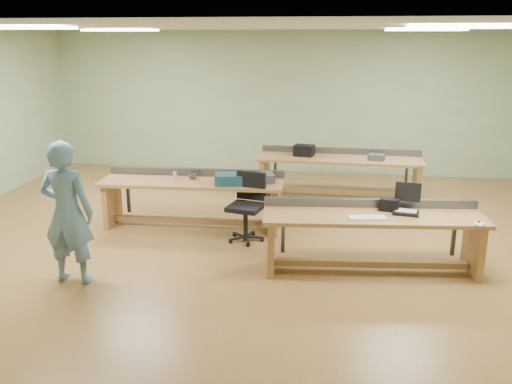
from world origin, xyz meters
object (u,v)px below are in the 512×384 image
Objects in this scene: parts_bin_grey at (259,178)px; parts_bin_teal at (230,179)px; person at (67,213)px; laptop_base at (406,212)px; workbench_front at (372,229)px; mug at (193,176)px; drinks_can at (175,176)px; task_chair at (247,216)px; workbench_back at (339,168)px; workbench_mid at (193,192)px; camera_bag at (389,205)px.

parts_bin_teal is at bearing -156.80° from parts_bin_grey.
laptop_base is at bearing -164.96° from person.
laptop_base is (0.41, 0.07, 0.21)m from workbench_front.
workbench_front is 6.28× the size of parts_bin_teal.
mug is 1.11× the size of drinks_can.
person is at bearing -124.93° from task_chair.
person is 2.53m from parts_bin_teal.
person reaches higher than workbench_back.
workbench_front is 1.60× the size of person.
laptop_base is (4.00, 0.96, -0.10)m from person.
workbench_front is at bearing -23.11° from drinks_can.
workbench_mid reaches higher than mug.
mug is at bearing 147.65° from workbench_front.
camera_bag is at bearing -5.62° from task_chair.
person is 13.28× the size of mug.
laptop_base is 2.66m from parts_bin_teal.
parts_bin_grey is (0.40, 0.17, -0.01)m from parts_bin_teal.
mug is (-2.88, 1.15, -0.03)m from camera_bag.
task_chair is (-2.14, 0.74, -0.41)m from laptop_base.
camera_bag is at bearing -23.12° from workbench_mid.
parts_bin_grey is at bearing 159.76° from camera_bag.
camera_bag is (-0.20, 0.09, 0.06)m from laptop_base.
parts_bin_teal is (-0.30, 0.30, 0.47)m from task_chair.
parts_bin_teal is 0.44m from parts_bin_grey.
workbench_front reaches higher than laptop_base.
parts_bin_teal is at bearing 145.20° from workbench_front.
task_chair reaches higher than mug.
parts_bin_grey reaches higher than laptop_base.
parts_bin_grey reaches higher than mug.
parts_bin_grey is at bearing 159.09° from laptop_base.
drinks_can is at bearing -105.73° from person.
camera_bag reaches higher than parts_bin_teal.
parts_bin_grey is at bearing -130.47° from person.
task_chair is 0.63m from parts_bin_teal.
camera_bag is at bearing -31.35° from parts_bin_grey.
drinks_can is (-0.26, -0.07, 0.01)m from mug.
person is at bearing -172.27° from workbench_front.
person is 5.55× the size of laptop_base.
person reaches higher than drinks_can.
workbench_front is at bearing -12.36° from task_chair.
parts_bin_grey is 3.92× the size of drinks_can.
laptop_base is at bearing -30.80° from parts_bin_grey.
task_chair reaches higher than workbench_mid.
workbench_front and workbench_back have the same top height.
workbench_front is at bearing -38.29° from parts_bin_grey.
workbench_mid is 23.89× the size of drinks_can.
mug is (-2.67, 1.32, 0.25)m from workbench_front.
workbench_mid is at bearing 168.84° from laptop_base.
drinks_can is at bearing 171.55° from parts_bin_teal.
drinks_can is (-2.50, -1.98, 0.25)m from workbench_back.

